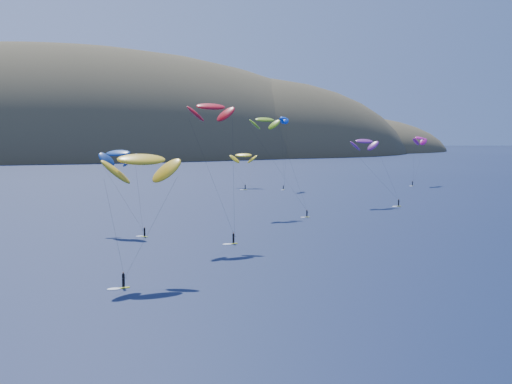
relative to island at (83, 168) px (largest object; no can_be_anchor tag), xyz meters
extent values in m
ellipsoid|color=#3D3526|center=(-19.40, -2.36, -1.86)|extent=(600.00, 300.00, 210.00)
ellipsoid|color=#3D3526|center=(140.60, -22.36, 1.38)|extent=(320.00, 220.00, 156.00)
ellipsoid|color=#3D3526|center=(260.60, 17.64, 5.70)|extent=(240.00, 180.00, 84.00)
cube|color=yellow|center=(-87.37, -519.30, 10.78)|extent=(1.70, 0.65, 0.09)
cylinder|color=black|center=(-87.37, -519.30, 11.82)|extent=(0.39, 0.39, 1.77)
sphere|color=#8C6047|center=(-87.37, -519.30, 12.85)|extent=(0.30, 0.30, 0.30)
ellipsoid|color=yellow|center=(-82.96, -512.95, 28.02)|extent=(11.77, 6.40, 6.29)
cube|color=yellow|center=(-27.07, -458.81, 10.78)|extent=(1.42, 0.52, 0.08)
cylinder|color=black|center=(-27.07, -458.81, 11.65)|extent=(0.33, 0.33, 1.49)
sphere|color=#8C6047|center=(-27.07, -458.81, 12.51)|extent=(0.25, 0.25, 0.25)
ellipsoid|color=#7FB41B|center=(-33.72, -448.05, 34.95)|extent=(8.50, 4.51, 4.58)
cube|color=yellow|center=(3.51, -382.86, 10.77)|extent=(1.13, 1.16, 0.07)
cylinder|color=black|center=(3.51, -382.86, 11.56)|extent=(0.29, 0.29, 1.34)
sphere|color=#8C6047|center=(3.51, -382.86, 12.34)|extent=(0.22, 0.22, 0.22)
ellipsoid|color=blue|center=(6.16, -377.64, 36.74)|extent=(7.43, 7.55, 4.03)
cube|color=yellow|center=(8.54, -446.97, 10.78)|extent=(1.57, 0.49, 0.09)
cylinder|color=black|center=(8.54, -446.97, 11.76)|extent=(0.36, 0.36, 1.66)
sphere|color=#8C6047|center=(8.54, -446.97, 12.72)|extent=(0.28, 0.28, 0.28)
ellipsoid|color=#7A228A|center=(2.13, -438.69, 29.11)|extent=(8.93, 4.32, 4.93)
cube|color=yellow|center=(56.94, -387.28, 10.78)|extent=(1.50, 1.02, 0.08)
cylinder|color=black|center=(56.94, -387.28, 11.69)|extent=(0.34, 0.34, 1.56)
sphere|color=#8C6047|center=(56.94, -387.28, 12.60)|extent=(0.26, 0.26, 0.26)
ellipsoid|color=#CB1293|center=(63.62, -382.44, 29.14)|extent=(10.02, 7.80, 5.07)
cube|color=yellow|center=(-59.37, -490.09, 10.78)|extent=(1.67, 0.64, 0.09)
cylinder|color=black|center=(-59.37, -490.09, 11.80)|extent=(0.38, 0.38, 1.74)
sphere|color=#8C6047|center=(-59.37, -490.09, 12.82)|extent=(0.29, 0.29, 0.29)
ellipsoid|color=red|center=(-62.27, -485.94, 36.74)|extent=(9.66, 5.23, 5.17)
cube|color=yellow|center=(-72.49, -474.59, 10.78)|extent=(1.25, 1.48, 0.08)
cylinder|color=black|center=(-72.49, -474.59, 11.73)|extent=(0.36, 0.36, 1.62)
sphere|color=#8C6047|center=(-72.49, -474.59, 12.67)|extent=(0.27, 0.27, 0.27)
ellipsoid|color=navy|center=(-75.48, -465.22, 27.46)|extent=(9.00, 10.08, 5.20)
cube|color=yellow|center=(-9.39, -377.82, 10.78)|extent=(1.49, 1.24, 0.08)
cylinder|color=black|center=(-9.39, -377.82, 11.73)|extent=(0.36, 0.36, 1.62)
sphere|color=#8C6047|center=(-9.39, -377.82, 12.67)|extent=(0.27, 0.27, 0.27)
ellipsoid|color=yellow|center=(-5.11, -366.09, 22.86)|extent=(10.70, 9.46, 5.51)
camera|label=1|loc=(-109.46, -614.13, 32.23)|focal=50.00mm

